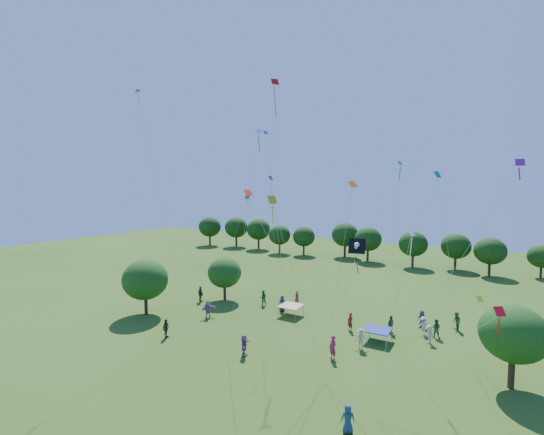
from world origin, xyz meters
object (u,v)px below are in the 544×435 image
at_px(tent_red_stripe, 291,306).
at_px(red_high_kite, 273,123).
at_px(near_tree_north, 225,273).
at_px(tent_blue, 377,330).
at_px(near_tree_east, 513,334).
at_px(near_tree_west, 145,280).
at_px(pirate_kite, 356,248).

distance_m(tent_red_stripe, red_high_kite, 18.66).
bearing_deg(red_high_kite, near_tree_north, 158.06).
bearing_deg(near_tree_north, tent_blue, -8.22).
bearing_deg(near_tree_east, red_high_kite, 173.69).
height_order(near_tree_east, tent_blue, near_tree_east).
distance_m(near_tree_east, red_high_kite, 25.23).
bearing_deg(tent_red_stripe, near_tree_west, -151.44).
height_order(near_tree_east, tent_red_stripe, near_tree_east).
bearing_deg(pirate_kite, near_tree_north, 151.52).
xyz_separation_m(near_tree_west, near_tree_north, (4.17, 8.13, -0.40)).
height_order(near_tree_west, tent_red_stripe, near_tree_west).
bearing_deg(tent_blue, tent_red_stripe, 168.63).
xyz_separation_m(near_tree_east, tent_red_stripe, (-19.06, 4.89, -2.69)).
distance_m(near_tree_north, tent_red_stripe, 9.60).
bearing_deg(near_tree_east, pirate_kite, -153.17).
height_order(near_tree_west, near_tree_east, near_tree_west).
xyz_separation_m(tent_blue, red_high_kite, (-9.96, -0.83, 18.45)).
distance_m(tent_red_stripe, tent_blue, 9.63).
distance_m(tent_blue, red_high_kite, 20.99).
bearing_deg(pirate_kite, tent_red_stripe, 135.77).
xyz_separation_m(near_tree_north, red_high_kite, (8.78, -3.53, 16.18)).
height_order(near_tree_west, pirate_kite, pirate_kite).
distance_m(near_tree_west, near_tree_north, 9.15).
distance_m(near_tree_west, pirate_kite, 24.06).
height_order(near_tree_west, near_tree_north, near_tree_west).
bearing_deg(tent_red_stripe, red_high_kite, -100.78).
relative_size(near_tree_east, pirate_kite, 0.65).
bearing_deg(near_tree_north, near_tree_west, -117.14).
height_order(tent_blue, red_high_kite, red_high_kite).
height_order(near_tree_north, pirate_kite, pirate_kite).
distance_m(near_tree_west, tent_red_stripe, 15.56).
bearing_deg(tent_red_stripe, pirate_kite, -44.23).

